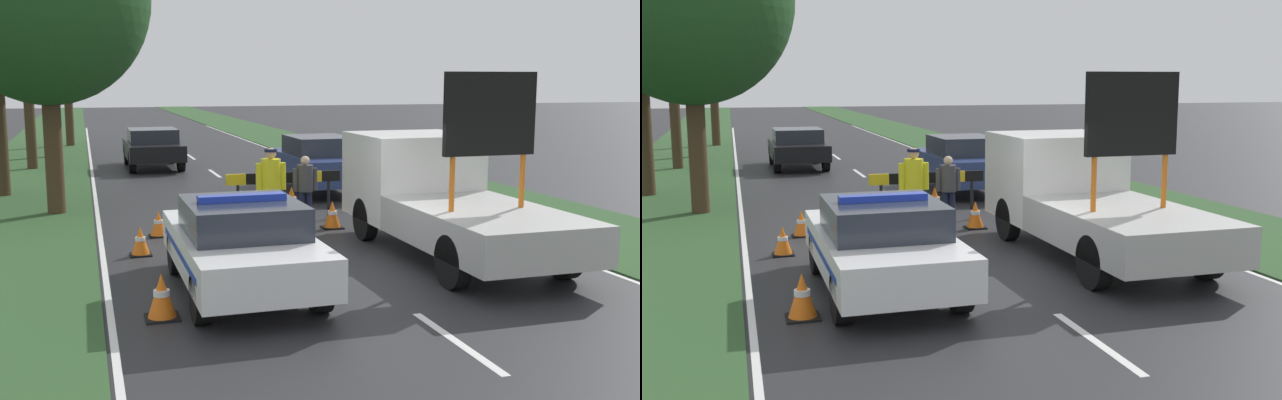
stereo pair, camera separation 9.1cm
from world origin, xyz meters
TOP-DOWN VIEW (x-y plane):
  - ground_plane at (0.00, 0.00)m, footprint 160.00×160.00m
  - lane_markings at (0.00, 12.14)m, footprint 8.19×57.92m
  - grass_verge_left at (-6.05, 20.00)m, footprint 3.80×120.00m
  - grass_verge_right at (6.05, 20.00)m, footprint 3.80×120.00m
  - police_car at (-2.07, -0.63)m, footprint 1.89×4.49m
  - work_truck at (2.07, 1.05)m, footprint 2.24×6.01m
  - road_barrier at (0.01, 4.71)m, footprint 2.66×0.08m
  - police_officer at (-0.57, 3.57)m, footprint 0.65×0.41m
  - pedestrian_civilian at (0.32, 4.05)m, footprint 0.56×0.36m
  - traffic_cone_near_police at (-2.89, 3.89)m, footprint 0.39×0.39m
  - traffic_cone_centre_front at (-3.38, -1.61)m, footprint 0.46×0.46m
  - traffic_cone_near_truck at (0.82, 3.65)m, footprint 0.43×0.43m
  - traffic_cone_behind_barrier at (0.40, 5.47)m, footprint 0.50×0.50m
  - traffic_cone_lane_edge at (-3.37, 2.28)m, footprint 0.39×0.39m
  - queued_car_hatch_blue at (2.15, 8.98)m, footprint 1.88×4.59m
  - queued_car_sedan_black at (-1.86, 16.39)m, footprint 1.92×4.50m
  - roadside_tree_near_left at (-4.88, 26.97)m, footprint 3.98×3.98m
  - roadside_tree_mid_left at (-5.52, 21.59)m, footprint 4.02×4.02m
  - roadside_tree_mid_right at (-6.08, 17.24)m, footprint 2.83×2.83m

SIDE VIEW (x-z plane):
  - ground_plane at x=0.00m, z-range 0.00..0.00m
  - lane_markings at x=0.00m, z-range 0.00..0.01m
  - grass_verge_left at x=-6.05m, z-range 0.00..0.03m
  - grass_verge_right at x=6.05m, z-range 0.00..0.03m
  - traffic_cone_lane_edge at x=-3.37m, z-range 0.00..0.54m
  - traffic_cone_near_police at x=-2.89m, z-range 0.00..0.54m
  - traffic_cone_near_truck at x=0.82m, z-range 0.00..0.60m
  - traffic_cone_centre_front at x=-3.38m, z-range 0.00..0.63m
  - traffic_cone_behind_barrier at x=0.40m, z-range 0.00..0.69m
  - police_car at x=-2.07m, z-range -0.01..1.50m
  - queued_car_sedan_black at x=-1.86m, z-range 0.05..1.50m
  - queued_car_hatch_blue at x=2.15m, z-range 0.03..1.64m
  - pedestrian_civilian at x=0.32m, z-range 0.14..1.69m
  - road_barrier at x=0.01m, z-range 0.36..1.50m
  - work_truck at x=2.07m, z-range -0.60..2.73m
  - police_officer at x=-0.57m, z-range 0.17..1.97m
  - roadside_tree_mid_right at x=-6.08m, z-range 1.37..7.19m
  - roadside_tree_near_left at x=-4.88m, z-range 1.68..9.28m
  - roadside_tree_mid_left at x=-5.52m, z-range 1.84..9.82m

